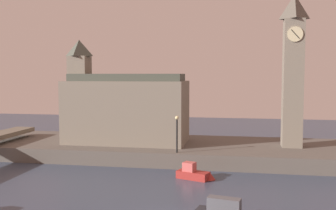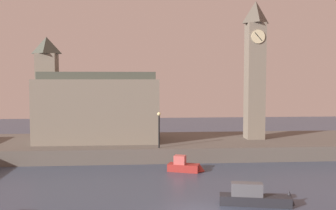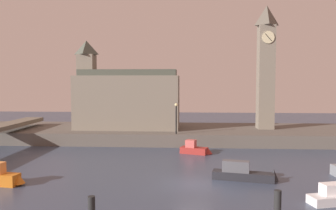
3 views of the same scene
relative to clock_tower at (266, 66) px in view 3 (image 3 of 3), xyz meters
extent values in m
plane|color=#384256|center=(-9.41, -19.97, -9.56)|extent=(120.00, 120.00, 0.00)
cube|color=#5B544C|center=(-9.41, 0.03, -8.81)|extent=(70.00, 12.00, 1.50)
cube|color=slate|center=(0.00, 0.00, -1.49)|extent=(1.99, 1.99, 13.15)
cylinder|color=beige|center=(0.00, -1.05, 3.48)|extent=(1.51, 0.12, 1.51)
cube|color=black|center=(0.00, -1.12, 3.48)|extent=(0.85, 0.04, 0.94)
pyramid|color=#554E43|center=(0.00, 0.00, 6.35)|extent=(2.19, 2.19, 2.52)
cube|color=slate|center=(-17.67, -0.31, -4.66)|extent=(13.14, 6.38, 6.80)
cube|color=slate|center=(-23.18, -0.31, -3.27)|extent=(2.12, 2.12, 9.58)
pyramid|color=#474C42|center=(-23.18, -0.31, 2.43)|extent=(2.33, 2.33, 1.82)
cube|color=#42473D|center=(-17.67, -0.31, -0.86)|extent=(12.48, 3.83, 0.80)
cylinder|color=black|center=(-11.26, -5.29, -6.46)|extent=(0.16, 0.16, 3.21)
sphere|color=#F2E099|center=(-11.26, -5.29, -4.68)|extent=(0.36, 0.36, 0.36)
cube|color=orange|center=(-23.45, -20.91, -9.14)|extent=(2.75, 1.40, 0.85)
cone|color=orange|center=(-22.14, -20.91, -9.10)|extent=(1.04, 1.04, 0.66)
cube|color=white|center=(-0.74, -23.25, -8.67)|extent=(1.90, 1.23, 0.68)
cube|color=maroon|center=(-9.24, -9.01, -9.23)|extent=(3.02, 2.06, 0.67)
cube|color=#CC5651|center=(-9.57, -9.01, -8.50)|extent=(1.22, 1.12, 0.78)
cone|color=maroon|center=(-7.84, -9.01, -9.20)|extent=(1.37, 1.37, 0.70)
cube|color=#232328|center=(-5.65, -18.61, -9.24)|extent=(4.74, 2.00, 0.64)
cube|color=#515156|center=(-6.20, -18.61, -8.49)|extent=(2.13, 1.15, 0.86)
cone|color=#232328|center=(-3.34, -18.61, -9.21)|extent=(1.13, 1.13, 1.15)
camera|label=1|loc=(-5.33, -42.57, -0.51)|focal=42.39mm
camera|label=2|loc=(-13.26, -42.63, -1.35)|focal=40.64mm
camera|label=3|loc=(-9.82, -44.74, -2.07)|focal=36.75mm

